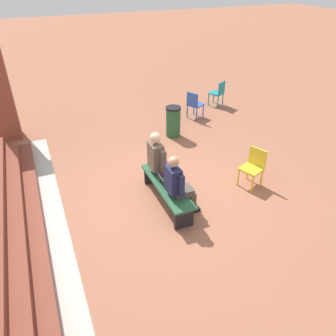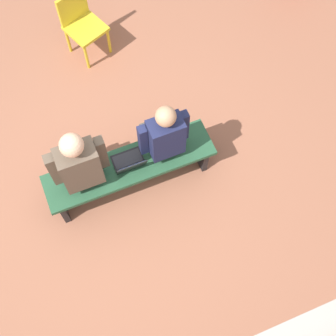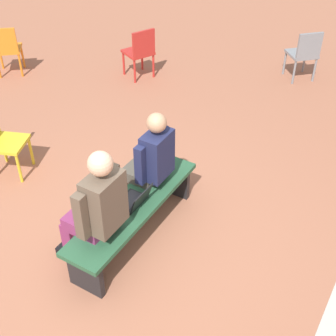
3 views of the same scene
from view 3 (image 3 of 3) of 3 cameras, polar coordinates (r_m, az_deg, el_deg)
name	(u,v)px [view 3 (image 3 of 3)]	position (r m, az deg, el deg)	size (l,w,h in m)	color
ground_plane	(121,252)	(4.85, -5.75, -10.11)	(60.00, 60.00, 0.00)	#9E6047
bench	(134,211)	(4.75, -4.17, -5.20)	(1.80, 0.44, 0.45)	#285638
person_student	(149,161)	(4.80, -2.34, 0.81)	(0.51, 0.65, 1.29)	#4C473D
person_adult	(96,208)	(4.25, -8.79, -4.83)	(0.56, 0.71, 1.38)	#7F2D5B
laptop	(134,200)	(4.64, -4.12, -3.92)	(0.32, 0.29, 0.21)	black
plastic_chair_by_pillar	(0,138)	(5.88, -19.78, 3.43)	(0.55, 0.55, 0.84)	gold
plastic_chair_far_left	(305,52)	(8.01, 16.31, 13.39)	(0.59, 0.59, 0.84)	gray
plastic_chair_foreground	(140,50)	(7.79, -3.39, 14.14)	(0.56, 0.56, 0.84)	red
plastic_chair_far_right	(7,47)	(8.31, -19.08, 13.72)	(0.59, 0.59, 0.84)	orange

